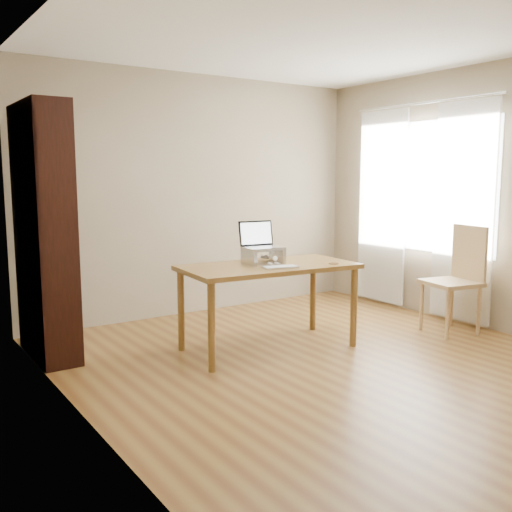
{
  "coord_description": "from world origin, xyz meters",
  "views": [
    {
      "loc": [
        -3.03,
        -3.31,
        1.52
      ],
      "look_at": [
        -0.33,
        0.65,
        0.84
      ],
      "focal_mm": 40.0,
      "sensor_mm": 36.0,
      "label": 1
    }
  ],
  "objects_px": {
    "keyboard": "(281,267)",
    "bookshelf": "(45,233)",
    "desk": "(269,275)",
    "chair": "(457,275)",
    "cat": "(265,256)",
    "laptop": "(260,241)"
  },
  "relations": [
    {
      "from": "desk",
      "to": "chair",
      "type": "height_order",
      "value": "chair"
    },
    {
      "from": "desk",
      "to": "chair",
      "type": "distance_m",
      "value": 1.92
    },
    {
      "from": "desk",
      "to": "cat",
      "type": "bearing_deg",
      "value": 75.96
    },
    {
      "from": "desk",
      "to": "keyboard",
      "type": "xyz_separation_m",
      "value": [
        -0.03,
        -0.22,
        0.1
      ]
    },
    {
      "from": "laptop",
      "to": "chair",
      "type": "bearing_deg",
      "value": -16.45
    },
    {
      "from": "bookshelf",
      "to": "keyboard",
      "type": "height_order",
      "value": "bookshelf"
    },
    {
      "from": "keyboard",
      "to": "desk",
      "type": "bearing_deg",
      "value": 95.35
    },
    {
      "from": "desk",
      "to": "keyboard",
      "type": "height_order",
      "value": "keyboard"
    },
    {
      "from": "laptop",
      "to": "keyboard",
      "type": "height_order",
      "value": "laptop"
    },
    {
      "from": "laptop",
      "to": "cat",
      "type": "distance_m",
      "value": 0.14
    },
    {
      "from": "keyboard",
      "to": "bookshelf",
      "type": "bearing_deg",
      "value": 159.82
    },
    {
      "from": "bookshelf",
      "to": "cat",
      "type": "xyz_separation_m",
      "value": [
        1.69,
        -0.77,
        -0.24
      ]
    },
    {
      "from": "bookshelf",
      "to": "keyboard",
      "type": "relative_size",
      "value": 6.68
    },
    {
      "from": "laptop",
      "to": "keyboard",
      "type": "distance_m",
      "value": 0.4
    },
    {
      "from": "cat",
      "to": "chair",
      "type": "bearing_deg",
      "value": -6.02
    },
    {
      "from": "keyboard",
      "to": "chair",
      "type": "height_order",
      "value": "chair"
    },
    {
      "from": "keyboard",
      "to": "cat",
      "type": "xyz_separation_m",
      "value": [
        0.07,
        0.33,
        0.05
      ]
    },
    {
      "from": "desk",
      "to": "chair",
      "type": "xyz_separation_m",
      "value": [
        1.82,
        -0.59,
        -0.09
      ]
    },
    {
      "from": "bookshelf",
      "to": "chair",
      "type": "height_order",
      "value": "bookshelf"
    },
    {
      "from": "bookshelf",
      "to": "desk",
      "type": "distance_m",
      "value": 1.91
    },
    {
      "from": "cat",
      "to": "chair",
      "type": "distance_m",
      "value": 1.93
    },
    {
      "from": "desk",
      "to": "keyboard",
      "type": "relative_size",
      "value": 5.0
    }
  ]
}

